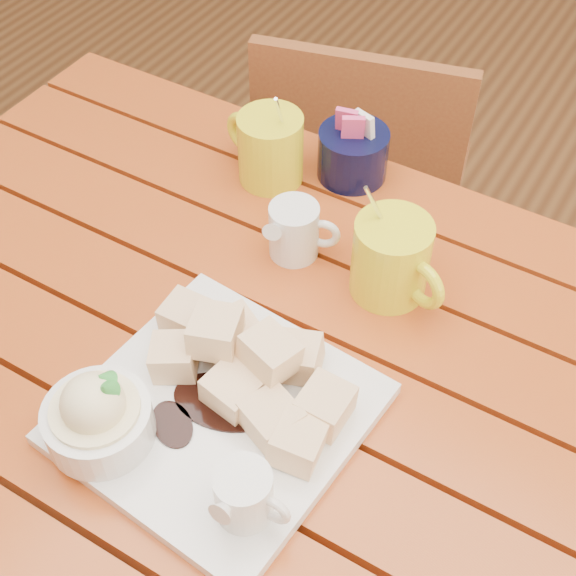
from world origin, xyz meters
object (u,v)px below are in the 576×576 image
Objects in this scene: table at (264,401)px; coffee_mug_left at (269,147)px; chair_far at (362,186)px; dessert_plate at (195,406)px; coffee_mug_right at (393,259)px.

coffee_mug_left reaches higher than table.
chair_far is (-0.17, 0.64, -0.19)m from table.
chair_far is (-0.17, 0.77, -0.33)m from dessert_plate.
coffee_mug_left is 0.51m from chair_far.
coffee_mug_right reaches higher than chair_far.
coffee_mug_left reaches higher than dessert_plate.
coffee_mug_right is 0.20× the size of chair_far.
chair_far is at bearing 105.18° from table.
coffee_mug_right is (0.09, 0.29, 0.02)m from dessert_plate.
coffee_mug_left is at bearing 110.80° from dessert_plate.
dessert_plate is 0.39× the size of chair_far.
table is 1.49× the size of chair_far.
dessert_plate is at bearing -87.07° from coffee_mug_right.
coffee_mug_right reaches higher than table.
dessert_plate is (-0.01, -0.12, 0.14)m from table.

